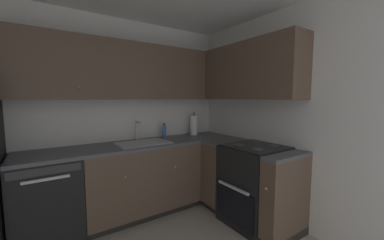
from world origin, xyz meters
TOP-DOWN VIEW (x-y plane):
  - wall_back at (0.00, 1.54)m, footprint 3.50×0.05m
  - wall_right at (1.73, 0.00)m, footprint 0.05×3.13m
  - dishwasher at (-0.56, 1.22)m, footprint 0.60×0.63m
  - lower_cabinets_back at (0.42, 1.22)m, footprint 1.36×0.62m
  - countertop_back at (0.42, 1.22)m, footprint 2.56×0.60m
  - lower_cabinets_right at (1.40, 0.45)m, footprint 0.62×1.11m
  - countertop_right at (1.40, 0.45)m, footprint 0.60×1.11m
  - oven_range at (1.42, 0.29)m, footprint 0.68×0.62m
  - upper_cabinets_back at (0.26, 1.36)m, footprint 2.24×0.34m
  - upper_cabinets_right at (1.54, 0.69)m, footprint 0.32×1.66m
  - sink at (0.44, 1.19)m, footprint 0.61×0.40m
  - faucet at (0.44, 1.40)m, footprint 0.07×0.16m
  - soap_bottle at (0.83, 1.40)m, footprint 0.05×0.05m
  - paper_towel_roll at (1.31, 1.38)m, footprint 0.11×0.11m

SIDE VIEW (x-z plane):
  - dishwasher at x=-0.56m, z-range 0.00..0.85m
  - lower_cabinets_back at x=0.42m, z-range 0.00..0.85m
  - lower_cabinets_right at x=1.40m, z-range 0.00..0.85m
  - oven_range at x=1.42m, z-range -0.07..0.97m
  - sink at x=0.44m, z-range 0.80..0.89m
  - countertop_right at x=1.40m, z-range 0.85..0.89m
  - countertop_back at x=0.42m, z-range 0.85..0.89m
  - soap_bottle at x=0.83m, z-range 0.87..1.08m
  - paper_towel_roll at x=1.31m, z-range 0.86..1.20m
  - faucet at x=0.44m, z-range 0.91..1.16m
  - wall_back at x=0.00m, z-range 0.00..2.42m
  - wall_right at x=1.73m, z-range 0.00..2.42m
  - upper_cabinets_back at x=0.26m, z-range 1.41..2.09m
  - upper_cabinets_right at x=1.54m, z-range 1.41..2.09m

